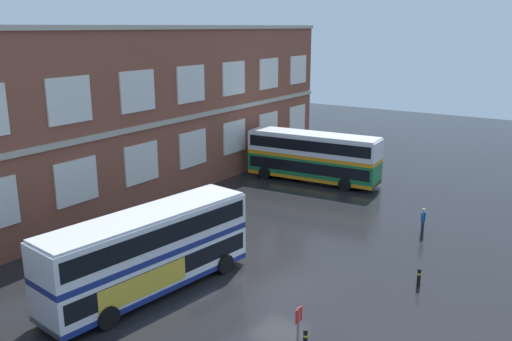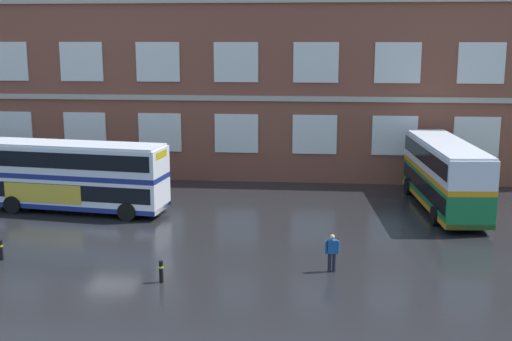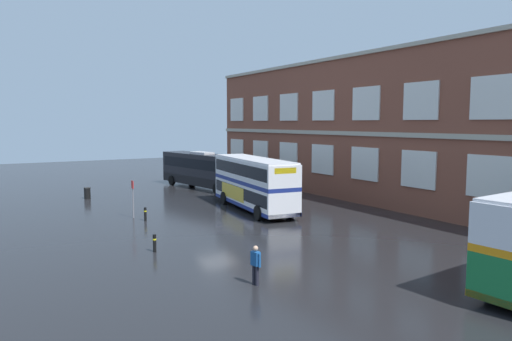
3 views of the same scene
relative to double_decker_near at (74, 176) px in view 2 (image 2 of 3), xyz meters
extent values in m
plane|color=black|center=(3.82, -3.05, -2.15)|extent=(120.00, 120.00, 0.00)
cube|color=brown|center=(5.77, 12.95, 4.02)|extent=(54.69, 8.00, 12.34)
cube|color=#B2A893|center=(5.77, 8.87, 3.77)|extent=(54.69, 0.16, 0.36)
cube|color=#B2A893|center=(5.77, 8.90, 10.34)|extent=(54.69, 0.28, 0.30)
cube|color=silver|center=(-7.91, 8.89, 1.31)|extent=(3.06, 0.12, 2.72)
cube|color=silver|center=(-2.44, 8.89, 1.31)|extent=(3.06, 0.12, 2.72)
cube|color=silver|center=(3.03, 8.89, 1.31)|extent=(3.06, 0.12, 2.72)
cube|color=silver|center=(8.50, 8.89, 1.31)|extent=(3.06, 0.12, 2.72)
cube|color=silver|center=(13.97, 8.89, 1.31)|extent=(3.06, 0.12, 2.72)
cube|color=silver|center=(19.44, 8.89, 1.31)|extent=(3.06, 0.12, 2.72)
cube|color=silver|center=(24.91, 8.89, 1.31)|extent=(3.06, 0.12, 2.72)
cube|color=silver|center=(-7.91, 8.89, 6.24)|extent=(3.06, 0.12, 2.72)
cube|color=silver|center=(-2.44, 8.89, 6.24)|extent=(3.06, 0.12, 2.72)
cube|color=silver|center=(3.03, 8.89, 6.24)|extent=(3.06, 0.12, 2.72)
cube|color=silver|center=(8.50, 8.89, 6.24)|extent=(3.06, 0.12, 2.72)
cube|color=silver|center=(13.97, 8.89, 6.24)|extent=(3.06, 0.12, 2.72)
cube|color=silver|center=(19.44, 8.89, 6.24)|extent=(3.06, 0.12, 2.72)
cube|color=silver|center=(24.91, 8.89, 6.24)|extent=(3.06, 0.12, 2.72)
cube|color=silver|center=(0.00, 0.00, -0.92)|extent=(11.24, 3.97, 1.75)
cube|color=black|center=(0.00, 0.00, -0.71)|extent=(10.81, 3.95, 0.90)
cube|color=navy|center=(0.00, 0.00, 0.10)|extent=(11.24, 3.97, 0.30)
cube|color=silver|center=(0.00, 0.00, 1.03)|extent=(11.24, 3.97, 1.55)
cube|color=black|center=(0.00, 0.00, 1.10)|extent=(10.81, 3.95, 0.90)
cube|color=navy|center=(0.00, 0.00, -1.66)|extent=(11.24, 3.99, 0.28)
cube|color=silver|center=(0.00, 0.00, 1.86)|extent=(11.01, 3.84, 0.12)
cube|color=gold|center=(-1.48, -1.10, -0.84)|extent=(4.80, 0.66, 1.10)
cube|color=yellow|center=(5.42, -0.72, 1.45)|extent=(0.28, 1.65, 0.40)
cylinder|color=black|center=(3.65, -1.77, -1.63)|extent=(1.07, 0.45, 1.04)
cylinder|color=black|center=(3.98, 0.76, -1.63)|extent=(1.07, 0.45, 1.04)
cylinder|color=black|center=(-3.44, -0.83, -1.63)|extent=(1.07, 0.45, 1.04)
cylinder|color=black|center=(-3.11, 1.70, -1.63)|extent=(1.07, 0.45, 1.04)
cube|color=#197038|center=(21.69, 2.50, -0.92)|extent=(3.35, 11.16, 1.75)
cube|color=black|center=(21.69, 2.50, -0.71)|extent=(3.35, 10.72, 0.90)
cube|color=orange|center=(21.69, 2.50, 0.10)|extent=(3.35, 11.16, 0.30)
cube|color=silver|center=(21.69, 2.50, 1.03)|extent=(3.35, 11.16, 1.55)
cube|color=black|center=(21.69, 2.50, 1.10)|extent=(3.35, 10.72, 0.90)
cube|color=orange|center=(21.69, 2.50, -1.66)|extent=(3.37, 11.16, 0.28)
cube|color=silver|center=(21.69, 2.50, 1.86)|extent=(3.23, 10.93, 0.12)
cube|color=gold|center=(23.07, 1.27, -0.84)|extent=(0.38, 4.83, 1.10)
cube|color=yellow|center=(21.29, 7.95, 1.45)|extent=(1.66, 0.18, 0.40)
cylinder|color=black|center=(22.68, 6.43, -1.63)|extent=(0.40, 1.06, 1.04)
cylinder|color=black|center=(20.14, 6.24, -1.63)|extent=(0.40, 1.06, 1.04)
cylinder|color=black|center=(23.20, -0.70, -1.63)|extent=(0.40, 1.06, 1.04)
cylinder|color=black|center=(20.66, -0.89, -1.63)|extent=(0.40, 1.06, 1.04)
cylinder|color=black|center=(14.99, -8.75, -1.72)|extent=(0.18, 0.18, 0.85)
cylinder|color=black|center=(14.79, -8.78, -1.72)|extent=(0.18, 0.18, 0.85)
cube|color=#194C8C|center=(14.89, -8.77, -1.00)|extent=(0.43, 0.30, 0.60)
cylinder|color=#194C8C|center=(15.15, -8.72, -1.03)|extent=(0.13, 0.13, 0.57)
cylinder|color=#194C8C|center=(14.64, -8.81, -1.03)|extent=(0.13, 0.13, 0.57)
sphere|color=tan|center=(14.89, -8.77, -0.56)|extent=(0.22, 0.22, 0.22)
cylinder|color=black|center=(-0.25, -8.67, -1.67)|extent=(0.18, 0.18, 0.95)
cylinder|color=yellow|center=(-0.25, -8.67, -1.47)|extent=(0.19, 0.19, 0.08)
cylinder|color=black|center=(7.76, -10.74, -1.67)|extent=(0.18, 0.18, 0.95)
cylinder|color=yellow|center=(7.76, -10.74, -1.47)|extent=(0.19, 0.19, 0.08)
camera|label=1|loc=(-17.23, -17.51, 10.42)|focal=37.96mm
camera|label=2|loc=(14.15, -36.07, 7.96)|focal=45.77mm
camera|label=3|loc=(31.38, -18.69, 4.71)|focal=32.89mm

